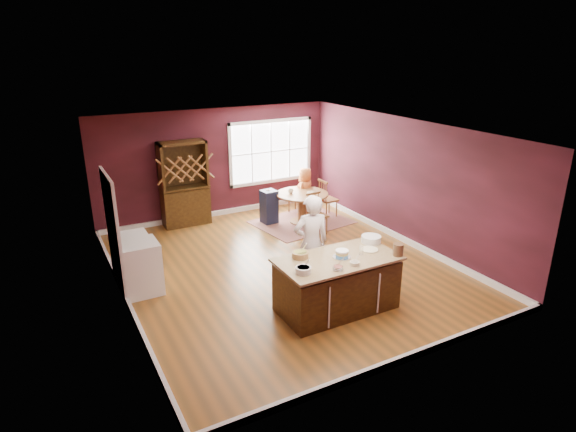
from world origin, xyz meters
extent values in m
plane|color=brown|center=(0.00, 0.00, 0.00)|extent=(7.00, 7.00, 0.00)
plane|color=white|center=(0.00, 0.00, 2.70)|extent=(7.00, 7.00, 0.00)
plane|color=black|center=(0.00, 3.50, 1.35)|extent=(6.00, 0.00, 6.00)
plane|color=black|center=(0.00, -3.50, 1.35)|extent=(6.00, 0.00, 6.00)
plane|color=black|center=(-3.00, 0.00, 1.35)|extent=(0.00, 7.00, 7.00)
plane|color=black|center=(3.00, 0.00, 1.35)|extent=(0.00, 7.00, 7.00)
cube|color=#442E0F|center=(0.05, -1.83, 0.41)|extent=(1.89, 0.95, 0.83)
cube|color=tan|center=(0.05, -1.83, 0.90)|extent=(1.97, 1.03, 0.04)
cylinder|color=brown|center=(1.60, 1.99, 0.02)|extent=(0.59, 0.59, 0.04)
cylinder|color=brown|center=(1.60, 1.99, 0.35)|extent=(0.21, 0.21, 0.67)
cylinder|color=brown|center=(1.60, 1.99, 0.73)|extent=(1.26, 1.26, 0.04)
imported|color=silver|center=(0.03, -1.03, 0.88)|extent=(0.71, 0.54, 1.76)
cylinder|color=silver|center=(-0.69, -2.01, 0.97)|extent=(0.24, 0.24, 0.09)
cylinder|color=#97653B|center=(-0.47, -1.52, 0.97)|extent=(0.27, 0.27, 0.10)
cylinder|color=silver|center=(-0.18, -2.18, 0.95)|extent=(0.17, 0.17, 0.06)
cylinder|color=beige|center=(0.14, -2.16, 0.95)|extent=(0.15, 0.15, 0.06)
cylinder|color=silver|center=(0.46, -1.88, 0.99)|extent=(0.07, 0.07, 0.14)
cylinder|color=white|center=(0.69, -1.81, 0.93)|extent=(0.29, 0.29, 0.02)
cylinder|color=white|center=(0.92, -1.55, 0.98)|extent=(0.34, 0.34, 0.12)
cylinder|color=#452518|center=(0.97, -2.20, 1.02)|extent=(0.17, 0.17, 0.20)
cube|color=brown|center=(1.60, 1.99, 0.01)|extent=(2.42, 2.00, 0.01)
imported|color=#CC672F|center=(1.95, 2.43, 0.62)|extent=(0.72, 0.66, 1.24)
cylinder|color=beige|center=(1.81, 1.93, 0.76)|extent=(0.20, 0.20, 0.01)
imported|color=silver|center=(1.35, 2.12, 0.80)|extent=(0.13, 0.13, 0.10)
cube|color=#3B220F|center=(-0.92, 3.22, 1.02)|extent=(1.11, 0.46, 2.04)
cube|color=white|center=(-2.64, 0.28, 0.47)|extent=(0.65, 0.63, 0.94)
cube|color=white|center=(-2.64, 0.92, 0.43)|extent=(0.59, 0.57, 0.86)
camera|label=1|loc=(-3.98, -7.61, 4.15)|focal=30.00mm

